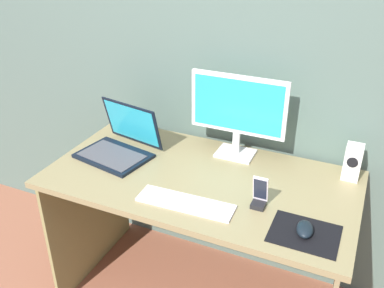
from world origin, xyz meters
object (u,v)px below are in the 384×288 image
phone_in_dock (259,196)px  mouse (305,229)px  keyboard_external (185,203)px  monitor (238,111)px  laptop (120,145)px  speaker_right (353,162)px

phone_in_dock → mouse: bearing=-25.7°
keyboard_external → phone_in_dock: 0.30m
monitor → laptop: size_ratio=1.21×
mouse → phone_in_dock: phone_in_dock is taller
monitor → keyboard_external: (-0.05, -0.47, -0.22)m
speaker_right → keyboard_external: 0.76m
mouse → monitor: bearing=123.5°
speaker_right → mouse: speaker_right is taller
monitor → speaker_right: (0.53, 0.01, -0.15)m
speaker_right → phone_in_dock: speaker_right is taller
speaker_right → phone_in_dock: (-0.31, -0.37, -0.03)m
monitor → mouse: size_ratio=4.60×
speaker_right → mouse: 0.48m
monitor → phone_in_dock: monitor is taller
speaker_right → phone_in_dock: 0.49m
speaker_right → monitor: bearing=-178.8°
monitor → speaker_right: size_ratio=2.87×
laptop → phone_in_dock: 0.76m
monitor → laptop: 0.59m
keyboard_external → speaker_right: bearing=37.2°
monitor → mouse: 0.66m
mouse → phone_in_dock: bearing=145.0°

